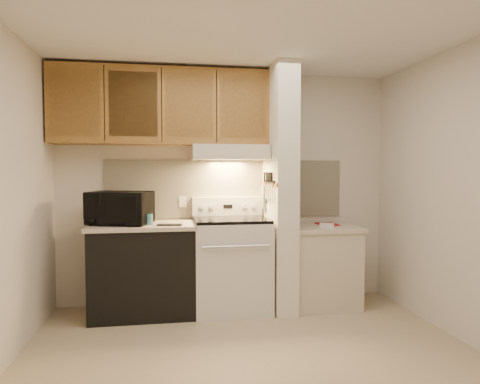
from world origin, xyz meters
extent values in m
plane|color=tan|center=(0.00, 0.00, 0.00)|extent=(3.60, 3.60, 0.00)
plane|color=white|center=(0.00, 0.00, 2.50)|extent=(3.60, 3.60, 0.00)
cube|color=beige|center=(0.00, 1.50, 1.25)|extent=(3.60, 2.50, 0.02)
cube|color=beige|center=(1.80, 0.00, 1.25)|extent=(0.02, 3.00, 2.50)
cube|color=#F0E7C3|center=(0.00, 1.49, 1.24)|extent=(2.60, 0.02, 0.63)
cube|color=silver|center=(0.00, 1.16, 0.46)|extent=(0.76, 0.65, 0.92)
cube|color=black|center=(0.00, 0.84, 0.50)|extent=(0.50, 0.01, 0.30)
cylinder|color=silver|center=(0.00, 0.80, 0.72)|extent=(0.65, 0.02, 0.02)
cube|color=black|center=(0.00, 1.16, 0.94)|extent=(0.74, 0.64, 0.03)
cube|color=silver|center=(0.00, 1.44, 1.05)|extent=(0.76, 0.08, 0.20)
cube|color=black|center=(0.00, 1.40, 1.05)|extent=(0.10, 0.01, 0.04)
cylinder|color=silver|center=(-0.28, 1.40, 1.05)|extent=(0.05, 0.02, 0.05)
cylinder|color=silver|center=(-0.18, 1.40, 1.05)|extent=(0.05, 0.02, 0.05)
cylinder|color=silver|center=(0.18, 1.40, 1.05)|extent=(0.05, 0.02, 0.05)
cylinder|color=silver|center=(0.28, 1.40, 1.05)|extent=(0.05, 0.02, 0.05)
cube|color=black|center=(-0.88, 1.17, 0.43)|extent=(1.00, 0.63, 0.87)
cube|color=beige|center=(-0.88, 1.17, 0.89)|extent=(1.04, 0.67, 0.04)
cube|color=black|center=(-0.62, 0.97, 0.92)|extent=(0.24, 0.10, 0.02)
cylinder|color=#30696F|center=(-0.83, 1.06, 0.96)|extent=(0.10, 0.10, 0.11)
cube|color=beige|center=(-0.48, 1.48, 1.10)|extent=(0.08, 0.01, 0.12)
imported|color=black|center=(-1.10, 1.15, 1.07)|extent=(0.67, 0.54, 0.32)
cube|color=white|center=(0.51, 1.15, 1.25)|extent=(0.22, 0.70, 2.50)
cube|color=olive|center=(0.39, 1.15, 1.30)|extent=(0.01, 0.70, 0.04)
cube|color=black|center=(0.39, 1.10, 1.32)|extent=(0.02, 0.42, 0.04)
cube|color=silver|center=(0.38, 0.95, 1.22)|extent=(0.01, 0.03, 0.16)
cylinder|color=black|center=(0.38, 0.95, 1.37)|extent=(0.02, 0.02, 0.10)
cube|color=silver|center=(0.38, 1.03, 1.21)|extent=(0.01, 0.04, 0.18)
cylinder|color=black|center=(0.38, 1.02, 1.37)|extent=(0.02, 0.02, 0.10)
cube|color=silver|center=(0.38, 1.11, 1.20)|extent=(0.01, 0.04, 0.20)
cylinder|color=black|center=(0.38, 1.09, 1.37)|extent=(0.02, 0.02, 0.10)
cube|color=silver|center=(0.38, 1.19, 1.22)|extent=(0.01, 0.04, 0.16)
cylinder|color=black|center=(0.38, 1.17, 1.37)|extent=(0.02, 0.02, 0.10)
cube|color=silver|center=(0.38, 1.25, 1.21)|extent=(0.01, 0.04, 0.18)
cylinder|color=black|center=(0.38, 1.27, 1.37)|extent=(0.02, 0.02, 0.10)
cube|color=gray|center=(0.38, 1.32, 1.15)|extent=(0.03, 0.10, 0.24)
cube|color=beige|center=(0.97, 1.15, 0.40)|extent=(0.70, 0.60, 0.81)
cube|color=beige|center=(0.97, 1.15, 0.83)|extent=(0.74, 0.64, 0.04)
cube|color=#A51114|center=(1.07, 1.25, 0.85)|extent=(0.20, 0.27, 0.01)
cube|color=white|center=(0.99, 1.05, 0.87)|extent=(0.17, 0.15, 0.04)
cube|color=beige|center=(0.00, 1.28, 1.62)|extent=(0.78, 0.44, 0.15)
cube|color=beige|center=(0.00, 1.07, 1.58)|extent=(0.78, 0.04, 0.06)
cube|color=olive|center=(-0.69, 1.32, 2.08)|extent=(2.18, 0.33, 0.77)
cube|color=olive|center=(-1.51, 1.17, 2.08)|extent=(0.46, 0.01, 0.63)
cube|color=black|center=(-1.23, 1.16, 2.08)|extent=(0.01, 0.01, 0.73)
cube|color=olive|center=(-0.96, 1.17, 2.08)|extent=(0.46, 0.01, 0.63)
cube|color=black|center=(-0.69, 1.16, 2.08)|extent=(0.01, 0.01, 0.73)
cube|color=olive|center=(-0.42, 1.17, 2.08)|extent=(0.46, 0.01, 0.63)
cube|color=black|center=(-0.14, 1.16, 2.08)|extent=(0.01, 0.01, 0.73)
cube|color=olive|center=(0.13, 1.17, 2.08)|extent=(0.46, 0.01, 0.63)
camera|label=1|loc=(-0.62, -3.15, 1.44)|focal=32.00mm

